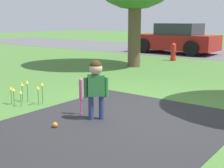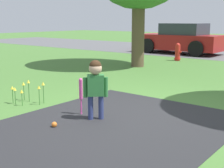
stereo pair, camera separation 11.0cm
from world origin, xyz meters
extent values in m
plane|color=#477533|center=(0.00, 0.00, 0.00)|extent=(60.00, 60.00, 0.00)
cylinder|color=navy|center=(-0.50, -0.80, 0.19)|extent=(0.08, 0.08, 0.38)
cylinder|color=navy|center=(-0.39, -0.68, 0.19)|extent=(0.08, 0.08, 0.38)
cube|color=#2D7238|center=(-0.45, -0.74, 0.54)|extent=(0.28, 0.28, 0.32)
cylinder|color=#2D7238|center=(-0.56, -0.85, 0.51)|extent=(0.06, 0.06, 0.31)
cylinder|color=#2D7238|center=(-0.34, -0.63, 0.51)|extent=(0.06, 0.06, 0.31)
sphere|color=#D8AD8C|center=(-0.45, -0.74, 0.80)|extent=(0.20, 0.20, 0.20)
sphere|color=#382314|center=(-0.45, -0.74, 0.83)|extent=(0.18, 0.18, 0.18)
sphere|color=#E54CA5|center=(-0.81, -0.69, 0.02)|extent=(0.03, 0.03, 0.03)
cylinder|color=#E54CA5|center=(-0.81, -0.69, 0.13)|extent=(0.03, 0.03, 0.26)
cylinder|color=#E54CA5|center=(-0.81, -0.69, 0.42)|extent=(0.06, 0.06, 0.32)
sphere|color=#E54CA5|center=(-0.81, -0.69, 0.57)|extent=(0.06, 0.06, 0.06)
sphere|color=orange|center=(-0.67, -1.39, 0.04)|extent=(0.08, 0.08, 0.08)
cylinder|color=red|center=(-2.74, 6.48, 0.29)|extent=(0.19, 0.19, 0.57)
sphere|color=red|center=(-2.74, 6.48, 0.57)|extent=(0.18, 0.18, 0.18)
cylinder|color=red|center=(-2.74, 6.48, 0.07)|extent=(0.24, 0.24, 0.05)
cylinder|color=red|center=(-2.64, 6.48, 0.34)|extent=(0.08, 0.07, 0.07)
cube|color=maroon|center=(-3.90, 8.93, 0.52)|extent=(3.85, 1.67, 0.67)
cube|color=#2D333D|center=(-3.70, 8.92, 1.11)|extent=(1.86, 1.45, 0.50)
cylinder|color=black|center=(-5.09, 8.14, 0.33)|extent=(0.67, 0.19, 0.67)
cylinder|color=black|center=(-5.07, 9.76, 0.33)|extent=(0.67, 0.19, 0.67)
cylinder|color=black|center=(-2.72, 8.10, 0.33)|extent=(0.67, 0.19, 0.67)
cylinder|color=black|center=(-2.70, 9.72, 0.33)|extent=(0.67, 0.19, 0.67)
cylinder|color=brown|center=(-3.08, 4.30, 1.29)|extent=(0.41, 0.41, 2.59)
cylinder|color=#38702D|center=(-1.99, -0.99, 0.12)|extent=(0.01, 0.01, 0.24)
cone|color=yellow|center=(-1.99, -0.99, 0.27)|extent=(0.06, 0.06, 0.06)
cylinder|color=#38702D|center=(-2.30, -0.72, 0.15)|extent=(0.01, 0.01, 0.29)
cone|color=yellow|center=(-2.30, -0.72, 0.32)|extent=(0.06, 0.06, 0.06)
cylinder|color=#38702D|center=(-1.82, -0.63, 0.17)|extent=(0.01, 0.01, 0.34)
cone|color=yellow|center=(-1.82, -0.63, 0.37)|extent=(0.06, 0.06, 0.06)
cylinder|color=#38702D|center=(-2.18, -1.00, 0.13)|extent=(0.01, 0.01, 0.26)
cone|color=yellow|center=(-2.18, -1.00, 0.29)|extent=(0.06, 0.06, 0.06)
cylinder|color=#38702D|center=(-2.27, -0.99, 0.13)|extent=(0.01, 0.01, 0.27)
cone|color=yellow|center=(-2.27, -0.99, 0.30)|extent=(0.06, 0.06, 0.06)
cylinder|color=#38702D|center=(-2.13, -0.73, 0.18)|extent=(0.01, 0.01, 0.36)
cone|color=yellow|center=(-2.13, -0.73, 0.39)|extent=(0.06, 0.06, 0.06)
cylinder|color=#38702D|center=(-1.80, -0.75, 0.15)|extent=(0.01, 0.01, 0.30)
cone|color=yellow|center=(-1.80, -0.75, 0.33)|extent=(0.06, 0.06, 0.06)
camera|label=1|loc=(2.55, -4.26, 1.51)|focal=50.00mm
camera|label=2|loc=(2.64, -4.20, 1.51)|focal=50.00mm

